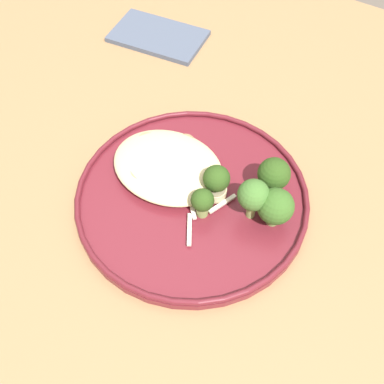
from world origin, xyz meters
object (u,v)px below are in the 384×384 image
(broccoli_floret_near_rim, at_px, (219,181))
(broccoli_floret_small_sprig, at_px, (275,207))
(seared_scallop_right_edge, at_px, (186,143))
(seared_scallop_center_golden, at_px, (190,159))
(broccoli_floret_left_leaning, at_px, (253,196))
(folded_napkin, at_px, (158,36))
(dinner_plate, at_px, (192,197))
(seared_scallop_half_hidden, at_px, (143,174))
(seared_scallop_left_edge, at_px, (189,175))
(broccoli_floret_center_pile, at_px, (205,202))
(seared_scallop_large_seared, at_px, (147,142))
(seared_scallop_tilted_round, at_px, (214,190))
(seared_scallop_on_noodles, at_px, (166,169))
(broccoli_floret_split_head, at_px, (274,174))

(broccoli_floret_near_rim, bearing_deg, broccoli_floret_small_sprig, 0.12)
(seared_scallop_right_edge, bearing_deg, seared_scallop_center_golden, -46.96)
(broccoli_floret_left_leaning, height_order, folded_napkin, broccoli_floret_left_leaning)
(dinner_plate, relative_size, broccoli_floret_near_rim, 5.84)
(seared_scallop_half_hidden, bearing_deg, seared_scallop_left_edge, 29.66)
(seared_scallop_center_golden, height_order, broccoli_floret_center_pile, broccoli_floret_center_pile)
(seared_scallop_left_edge, distance_m, seared_scallop_large_seared, 0.08)
(seared_scallop_tilted_round, distance_m, broccoli_floret_near_rim, 0.02)
(seared_scallop_half_hidden, bearing_deg, seared_scallop_on_noodles, 49.93)
(seared_scallop_tilted_round, bearing_deg, broccoli_floret_left_leaning, -3.10)
(seared_scallop_tilted_round, bearing_deg, seared_scallop_right_edge, 145.37)
(broccoli_floret_near_rim, height_order, broccoli_floret_small_sprig, broccoli_floret_small_sprig)
(seared_scallop_right_edge, bearing_deg, seared_scallop_large_seared, -149.57)
(seared_scallop_center_golden, distance_m, seared_scallop_left_edge, 0.03)
(broccoli_floret_center_pile, relative_size, broccoli_floret_small_sprig, 0.78)
(seared_scallop_large_seared, relative_size, seared_scallop_half_hidden, 0.74)
(broccoli_floret_near_rim, bearing_deg, seared_scallop_on_noodles, -177.04)
(broccoli_floret_near_rim, relative_size, broccoli_floret_split_head, 0.84)
(seared_scallop_right_edge, height_order, broccoli_floret_center_pile, broccoli_floret_center_pile)
(seared_scallop_left_edge, distance_m, seared_scallop_tilted_round, 0.04)
(broccoli_floret_small_sprig, bearing_deg, broccoli_floret_near_rim, -179.88)
(seared_scallop_left_edge, distance_m, broccoli_floret_near_rim, 0.05)
(seared_scallop_half_hidden, distance_m, broccoli_floret_near_rim, 0.10)
(seared_scallop_center_golden, xyz_separation_m, seared_scallop_half_hidden, (-0.04, -0.05, 0.00))
(seared_scallop_half_hidden, xyz_separation_m, broccoli_floret_split_head, (0.15, 0.06, 0.03))
(seared_scallop_left_edge, xyz_separation_m, seared_scallop_on_noodles, (-0.03, -0.01, -0.00))
(seared_scallop_half_hidden, height_order, broccoli_floret_left_leaning, broccoli_floret_left_leaning)
(dinner_plate, xyz_separation_m, broccoli_floret_center_pile, (0.03, -0.02, 0.03))
(seared_scallop_left_edge, relative_size, seared_scallop_right_edge, 0.95)
(dinner_plate, relative_size, seared_scallop_tilted_round, 9.88)
(broccoli_floret_near_rim, bearing_deg, broccoli_floret_center_pile, -90.91)
(dinner_plate, xyz_separation_m, seared_scallop_on_noodles, (-0.05, 0.01, 0.01))
(seared_scallop_center_golden, xyz_separation_m, seared_scallop_left_edge, (0.01, -0.02, 0.00))
(seared_scallop_tilted_round, height_order, folded_napkin, seared_scallop_tilted_round)
(broccoli_floret_left_leaning, xyz_separation_m, broccoli_floret_split_head, (0.01, 0.04, -0.00))
(seared_scallop_on_noodles, bearing_deg, dinner_plate, -16.48)
(dinner_plate, xyz_separation_m, broccoli_floret_left_leaning, (0.07, 0.01, 0.04))
(broccoli_floret_near_rim, height_order, broccoli_floret_center_pile, broccoli_floret_near_rim)
(seared_scallop_large_seared, xyz_separation_m, seared_scallop_right_edge, (0.04, 0.03, -0.00))
(seared_scallop_large_seared, height_order, folded_napkin, seared_scallop_large_seared)
(folded_napkin, bearing_deg, broccoli_floret_left_leaning, -39.56)
(dinner_plate, distance_m, broccoli_floret_small_sprig, 0.11)
(broccoli_floret_small_sprig, bearing_deg, seared_scallop_tilted_round, -178.27)
(seared_scallop_left_edge, xyz_separation_m, broccoli_floret_left_leaning, (0.09, -0.01, 0.03))
(seared_scallop_large_seared, bearing_deg, seared_scallop_right_edge, 30.43)
(seared_scallop_right_edge, distance_m, broccoli_floret_split_head, 0.13)
(broccoli_floret_center_pile, relative_size, folded_napkin, 0.28)
(seared_scallop_left_edge, bearing_deg, folded_napkin, 130.66)
(seared_scallop_large_seared, xyz_separation_m, seared_scallop_on_noodles, (0.05, -0.02, -0.00))
(seared_scallop_large_seared, xyz_separation_m, broccoli_floret_left_leaning, (0.17, -0.03, 0.03))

